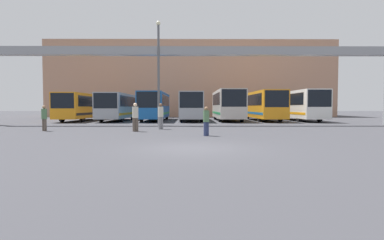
% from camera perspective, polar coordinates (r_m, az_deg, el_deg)
% --- Properties ---
extents(ground_plane, '(200.00, 200.00, 0.00)m').
position_cam_1_polar(ground_plane, '(11.30, 0.22, -5.39)').
color(ground_plane, '#38383D').
extents(building_backdrop, '(44.66, 12.00, 11.74)m').
position_cam_1_polar(building_backdrop, '(51.57, -0.23, 7.33)').
color(building_backdrop, tan).
rests_on(building_backdrop, ground).
extents(overhead_gantry, '(34.16, 0.80, 6.61)m').
position_cam_1_polar(overhead_gantry, '(25.85, -0.11, 11.66)').
color(overhead_gantry, gray).
rests_on(overhead_gantry, ground).
extents(bus_slot_0, '(2.46, 10.61, 2.98)m').
position_cam_1_polar(bus_slot_0, '(35.90, -20.16, 2.63)').
color(bus_slot_0, orange).
rests_on(bus_slot_0, ground).
extents(bus_slot_1, '(2.49, 10.06, 2.98)m').
position_cam_1_polar(bus_slot_1, '(34.46, -13.90, 2.72)').
color(bus_slot_1, '#999EA5').
rests_on(bus_slot_1, ground).
extents(bus_slot_2, '(2.50, 11.07, 3.11)m').
position_cam_1_polar(bus_slot_2, '(34.24, -7.03, 2.90)').
color(bus_slot_2, '#1959A5').
rests_on(bus_slot_2, ground).
extents(bus_slot_3, '(2.46, 10.48, 3.09)m').
position_cam_1_polar(bus_slot_3, '(33.72, -0.17, 2.91)').
color(bus_slot_3, '#999EA5').
rests_on(bus_slot_3, ground).
extents(bus_slot_4, '(2.62, 10.29, 3.34)m').
position_cam_1_polar(bus_slot_4, '(33.88, 6.77, 3.12)').
color(bus_slot_4, beige).
rests_on(bus_slot_4, ground).
extents(bus_slot_5, '(2.54, 11.52, 3.24)m').
position_cam_1_polar(bus_slot_5, '(35.22, 13.26, 2.96)').
color(bus_slot_5, orange).
rests_on(bus_slot_5, ground).
extents(bus_slot_6, '(2.50, 11.19, 3.30)m').
position_cam_1_polar(bus_slot_6, '(36.25, 19.62, 2.92)').
color(bus_slot_6, silver).
rests_on(bus_slot_6, ground).
extents(pedestrian_near_right, '(0.33, 0.33, 1.57)m').
position_cam_1_polar(pedestrian_near_right, '(16.04, 2.73, -0.07)').
color(pedestrian_near_right, navy).
rests_on(pedestrian_near_right, ground).
extents(pedestrian_mid_left, '(0.34, 0.34, 1.64)m').
position_cam_1_polar(pedestrian_mid_left, '(21.45, -26.32, 0.44)').
color(pedestrian_mid_left, brown).
rests_on(pedestrian_mid_left, ground).
extents(pedestrian_mid_right, '(0.37, 0.37, 1.80)m').
position_cam_1_polar(pedestrian_mid_right, '(19.17, -10.74, 0.69)').
color(pedestrian_mid_right, brown).
rests_on(pedestrian_mid_right, ground).
extents(pedestrian_near_left, '(0.37, 0.37, 1.80)m').
position_cam_1_polar(pedestrian_near_left, '(20.86, -5.98, 0.86)').
color(pedestrian_near_left, gray).
rests_on(pedestrian_near_left, ground).
extents(lamp_post, '(0.36, 0.36, 8.67)m').
position_cam_1_polar(lamp_post, '(25.46, -6.39, 9.60)').
color(lamp_post, '#595B60').
rests_on(lamp_post, ground).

